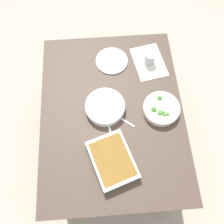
% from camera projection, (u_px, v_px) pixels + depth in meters
% --- Properties ---
extents(ground_plane, '(6.00, 6.00, 0.00)m').
position_uv_depth(ground_plane, '(112.00, 144.00, 2.21)').
color(ground_plane, '#B2A899').
extents(dining_table, '(1.20, 0.90, 0.74)m').
position_uv_depth(dining_table, '(112.00, 117.00, 1.61)').
color(dining_table, '#4C3D33').
rests_on(dining_table, ground_plane).
extents(placemat, '(0.31, 0.25, 0.00)m').
position_uv_depth(placemat, '(149.00, 62.00, 1.68)').
color(placemat, silver).
rests_on(placemat, dining_table).
extents(stew_bowl, '(0.25, 0.25, 0.06)m').
position_uv_depth(stew_bowl, '(105.00, 107.00, 1.51)').
color(stew_bowl, white).
rests_on(stew_bowl, dining_table).
extents(broccoli_bowl, '(0.23, 0.23, 0.07)m').
position_uv_depth(broccoli_bowl, '(161.00, 109.00, 1.50)').
color(broccoli_bowl, white).
rests_on(broccoli_bowl, dining_table).
extents(baking_dish, '(0.35, 0.30, 0.06)m').
position_uv_depth(baking_dish, '(112.00, 160.00, 1.37)').
color(baking_dish, silver).
rests_on(baking_dish, dining_table).
extents(drink_cup, '(0.07, 0.07, 0.08)m').
position_uv_depth(drink_cup, '(150.00, 59.00, 1.64)').
color(drink_cup, '#B2BCC6').
rests_on(drink_cup, dining_table).
extents(side_plate, '(0.22, 0.22, 0.01)m').
position_uv_depth(side_plate, '(112.00, 61.00, 1.67)').
color(side_plate, silver).
rests_on(side_plate, dining_table).
extents(spoon_by_stew, '(0.12, 0.15, 0.01)m').
position_uv_depth(spoon_by_stew, '(119.00, 117.00, 1.51)').
color(spoon_by_stew, silver).
rests_on(spoon_by_stew, dining_table).
extents(spoon_by_broccoli, '(0.03, 0.18, 0.01)m').
position_uv_depth(spoon_by_broccoli, '(154.00, 110.00, 1.53)').
color(spoon_by_broccoli, silver).
rests_on(spoon_by_broccoli, dining_table).
extents(fork_on_table, '(0.18, 0.04, 0.01)m').
position_uv_depth(fork_on_table, '(111.00, 136.00, 1.46)').
color(fork_on_table, silver).
rests_on(fork_on_table, dining_table).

